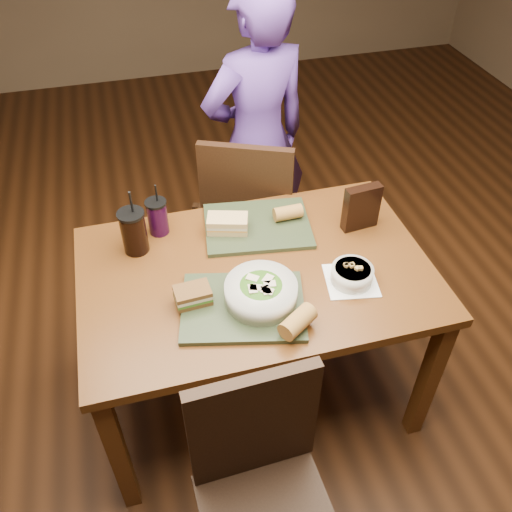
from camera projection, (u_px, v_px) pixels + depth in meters
The scene contains 16 objects.
ground at pixel (256, 386), 2.51m from camera, with size 6.00×6.00×0.00m, color #381C0B.
dining_table at pixel (256, 287), 2.07m from camera, with size 1.30×0.85×0.75m.
chair_near at pixel (262, 482), 1.66m from camera, with size 0.41×0.41×0.92m.
chair_far at pixel (241, 213), 2.61m from camera, with size 0.55×0.56×0.96m.
diner at pixel (257, 142), 2.65m from camera, with size 0.56×0.37×1.54m, color #57338D.
tray_near at pixel (243, 307), 1.86m from camera, with size 0.42×0.32×0.02m, color #29331E.
tray_far at pixel (257, 226), 2.19m from camera, with size 0.42×0.32×0.02m, color #29331E.
salad_bowl at pixel (261, 291), 1.84m from camera, with size 0.25×0.25×0.08m.
soup_bowl at pixel (352, 274), 1.94m from camera, with size 0.21×0.21×0.07m.
sandwich_near at pixel (193, 295), 1.85m from camera, with size 0.13×0.09×0.06m.
sandwich_far at pixel (228, 224), 2.13m from camera, with size 0.18×0.13×0.06m.
baguette_near at pixel (298, 322), 1.76m from camera, with size 0.07×0.07×0.13m, color #AD7533.
baguette_far at pixel (288, 213), 2.19m from camera, with size 0.06×0.06×0.12m, color #AD7533.
cup_cola at pixel (134, 231), 2.03m from camera, with size 0.10×0.10×0.28m.
cup_berry at pixel (158, 217), 2.12m from camera, with size 0.08×0.08×0.23m.
chip_bag at pixel (361, 208), 2.13m from camera, with size 0.15×0.05×0.19m, color black.
Camera 1 is at (-0.38, -1.40, 2.14)m, focal length 38.00 mm.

